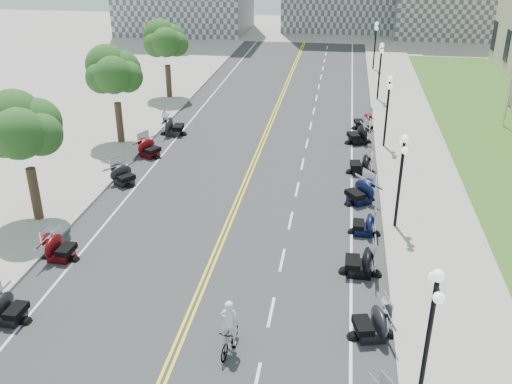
{
  "coord_description": "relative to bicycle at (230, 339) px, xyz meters",
  "views": [
    {
      "loc": [
        5.47,
        -22.72,
        14.19
      ],
      "look_at": [
        1.49,
        3.04,
        2.0
      ],
      "focal_mm": 40.0,
      "sensor_mm": 36.0,
      "label": 1
    }
  ],
  "objects": [
    {
      "name": "lane_dash_10",
      "position": [
        1.2,
        22.54,
        -0.54
      ],
      "size": [
        0.12,
        2.0,
        0.0
      ],
      "primitive_type": "cube",
      "color": "white",
      "rests_on": "road"
    },
    {
      "name": "centerline_yellow_b",
      "position": [
        -1.88,
        16.54,
        -0.54
      ],
      "size": [
        0.12,
        90.0,
        0.0
      ],
      "primitive_type": "cube",
      "color": "yellow",
      "rests_on": "road"
    },
    {
      "name": "lane_dash_14",
      "position": [
        1.2,
        38.54,
        -0.54
      ],
      "size": [
        0.12,
        2.0,
        0.0
      ],
      "primitive_type": "cube",
      "color": "white",
      "rests_on": "road"
    },
    {
      "name": "tree_2",
      "position": [
        -12.0,
        8.54,
        4.2
      ],
      "size": [
        4.8,
        4.8,
        9.2
      ],
      "primitive_type": null,
      "color": "#235619",
      "rests_on": "sidewalk_south"
    },
    {
      "name": "lane_dash_13",
      "position": [
        1.2,
        34.54,
        -0.54
      ],
      "size": [
        0.12,
        2.0,
        0.0
      ],
      "primitive_type": "cube",
      "color": "white",
      "rests_on": "road"
    },
    {
      "name": "lane_dash_16",
      "position": [
        1.2,
        46.54,
        -0.54
      ],
      "size": [
        0.12,
        2.0,
        0.0
      ],
      "primitive_type": "cube",
      "color": "white",
      "rests_on": "road"
    },
    {
      "name": "lane_dash_4",
      "position": [
        1.2,
        -1.46,
        -0.54
      ],
      "size": [
        0.12,
        2.0,
        0.0
      ],
      "primitive_type": "cube",
      "color": "white",
      "rests_on": "road"
    },
    {
      "name": "centerline_yellow_a",
      "position": [
        -2.12,
        16.54,
        -0.54
      ],
      "size": [
        0.12,
        90.0,
        0.0
      ],
      "primitive_type": "cube",
      "color": "yellow",
      "rests_on": "road"
    },
    {
      "name": "tree_3",
      "position": [
        -12.0,
        20.54,
        4.2
      ],
      "size": [
        4.8,
        4.8,
        9.2
      ],
      "primitive_type": null,
      "color": "#235619",
      "rests_on": "sidewalk_south"
    },
    {
      "name": "lane_dash_5",
      "position": [
        1.2,
        2.54,
        -0.54
      ],
      "size": [
        0.12,
        2.0,
        0.0
      ],
      "primitive_type": "cube",
      "color": "white",
      "rests_on": "road"
    },
    {
      "name": "edge_line_north",
      "position": [
        4.4,
        16.54,
        -0.54
      ],
      "size": [
        0.12,
        90.0,
        0.0
      ],
      "primitive_type": "cube",
      "color": "white",
      "rests_on": "road"
    },
    {
      "name": "lane_dash_19",
      "position": [
        1.2,
        58.54,
        -0.54
      ],
      "size": [
        0.12,
        2.0,
        0.0
      ],
      "primitive_type": "cube",
      "color": "white",
      "rests_on": "road"
    },
    {
      "name": "motorcycle_s_8",
      "position": [
        -9.12,
        18.32,
        0.12
      ],
      "size": [
        2.57,
        2.57,
        1.34
      ],
      "primitive_type": null,
      "rotation": [
        0.0,
        0.0,
        1.12
      ],
      "color": "#590A0C",
      "rests_on": "road"
    },
    {
      "name": "motorcycle_s_9",
      "position": [
        -8.77,
        22.89,
        0.2
      ],
      "size": [
        2.3,
        2.3,
        1.51
      ],
      "primitive_type": null,
      "rotation": [
        0.0,
        0.0,
        1.64
      ],
      "color": "black",
      "rests_on": "road"
    },
    {
      "name": "lane_dash_12",
      "position": [
        1.2,
        30.54,
        -0.54
      ],
      "size": [
        0.12,
        2.0,
        0.0
      ],
      "primitive_type": "cube",
      "color": "white",
      "rests_on": "road"
    },
    {
      "name": "lane_dash_7",
      "position": [
        1.2,
        10.54,
        -0.54
      ],
      "size": [
        0.12,
        2.0,
        0.0
      ],
      "primitive_type": "cube",
      "color": "white",
      "rests_on": "road"
    },
    {
      "name": "motorcycle_n_7",
      "position": [
        4.82,
        13.32,
        0.18
      ],
      "size": [
        2.93,
        2.93,
        1.47
      ],
      "primitive_type": null,
      "rotation": [
        0.0,
        0.0,
        -0.93
      ],
      "color": "black",
      "rests_on": "road"
    },
    {
      "name": "motorcycle_s_5",
      "position": [
        -9.06,
        5.07,
        0.13
      ],
      "size": [
        2.03,
        2.03,
        1.36
      ],
      "primitive_type": null,
      "rotation": [
        0.0,
        0.0,
        1.52
      ],
      "color": "#590A0C",
      "rests_on": "road"
    },
    {
      "name": "lane_dash_8",
      "position": [
        1.2,
        14.54,
        -0.54
      ],
      "size": [
        0.12,
        2.0,
        0.0
      ],
      "primitive_type": "cube",
      "color": "white",
      "rests_on": "road"
    },
    {
      "name": "lane_dash_18",
      "position": [
        1.2,
        54.54,
        -0.54
      ],
      "size": [
        0.12,
        2.0,
        0.0
      ],
      "primitive_type": "cube",
      "color": "white",
      "rests_on": "road"
    },
    {
      "name": "lane_dash_17",
      "position": [
        1.2,
        50.54,
        -0.54
      ],
      "size": [
        0.12,
        2.0,
        0.0
      ],
      "primitive_type": "cube",
      "color": "white",
      "rests_on": "road"
    },
    {
      "name": "motorcycle_n_6",
      "position": [
        5.0,
        9.69,
        0.07
      ],
      "size": [
        1.84,
        1.84,
        1.24
      ],
      "primitive_type": null,
      "rotation": [
        0.0,
        0.0,
        -1.61
      ],
      "color": "black",
      "rests_on": "road"
    },
    {
      "name": "motorcycle_n_10",
      "position": [
        5.2,
        26.42,
        0.12
      ],
      "size": [
        2.29,
        2.29,
        1.35
      ],
      "primitive_type": null,
      "rotation": [
        0.0,
        0.0,
        -1.36
      ],
      "color": "#590A0C",
      "rests_on": "road"
    },
    {
      "name": "sidewalk_north",
      "position": [
        8.5,
        16.54,
        -0.48
      ],
      "size": [
        5.0,
        90.0,
        0.15
      ],
      "primitive_type": "cube",
      "color": "#9E9991",
      "rests_on": "ground"
    },
    {
      "name": "motorcycle_n_9",
      "position": [
        4.79,
        23.14,
        0.18
      ],
      "size": [
        2.67,
        2.67,
        1.47
      ],
      "primitive_type": null,
      "rotation": [
        0.0,
        0.0,
        -1.24
      ],
      "color": "black",
      "rests_on": "road"
    },
    {
      "name": "lane_dash_6",
      "position": [
        1.2,
        6.54,
        -0.54
      ],
      "size": [
        0.12,
        2.0,
        0.0
      ],
      "primitive_type": "cube",
      "color": "white",
      "rests_on": "road"
    },
    {
      "name": "motorcycle_n_4",
      "position": [
        5.12,
        1.6,
        0.14
      ],
      "size": [
        2.43,
        2.43,
        1.38
      ],
      "primitive_type": null,
      "rotation": [
        0.0,
        0.0,
        -1.31
      ],
      "color": "black",
      "rests_on": "road"
    },
    {
      "name": "lawn",
      "position": [
        15.5,
        24.54,
        -0.5
      ],
      "size": [
        9.0,
        60.0,
        0.1
      ],
      "primitive_type": "cube",
      "color": "#356023",
      "rests_on": "ground"
    },
    {
      "name": "motorcycle_s_7",
      "position": [
        -9.21,
        13.69,
        0.09
      ],
      "size": [
        2.6,
        2.6,
        1.3
      ],
      "primitive_type": null,
      "rotation": [
        0.0,
        0.0,
        0.93
      ],
      "color": "black",
      "rests_on": "road"
    },
    {
      "name": "street_lamp_4",
      "position": [
        6.6,
        34.54,
        2.05
      ],
      "size": [
        0.5,
        1.2,
        4.9
      ],
      "primitive_type": null,
      "color": "black",
      "rests_on": "sidewalk_north"
    },
    {
      "name": "motorcycle_s_4",
      "position": [
        -8.91,
        0.42,
        0.11
      ],
      "size": [
        1.95,
        1.95,
        1.33
      ],
      "primitive_type": null,
      "rotation": [
        0.0,
        0.0,
        1.54
      ],
      "color": "black",
      "rests_on": "road"
    },
    {
      "name": "bicycle",
      "position": [
        0.0,
        0.0,
        0.0
      ],
      "size": [
        0.78,
        1.9,
        1.11
      ],
      "primitive_type": "imported",
      "rotation": [
        0.0,
        0.0,
        -0.15
      ],
      "color": "#A51414",
      "rests_on": "road"
    },
    {
      "name": "street_lamp_1",
      "position": [
        6.6,
        -1.46,
        2.05
      ],
      "size": [
        0.5,
        1.2,
        4.9
      ],
      "primitive_type": null,
      "color": "black",
      "rests_on": "sidewalk_north"
    },
    {
      "name": "ground",
      "position": [
        -2.0,
        6.54,
        -0.55
      ],
      "size": [
        160.0,
        160.0,
        0.0
      ],
      "primitive_type": "plane",
      "color": "gray"
    },
    {
      "name": "edge_line_south",
      "position": [
        -8.4,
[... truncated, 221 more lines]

